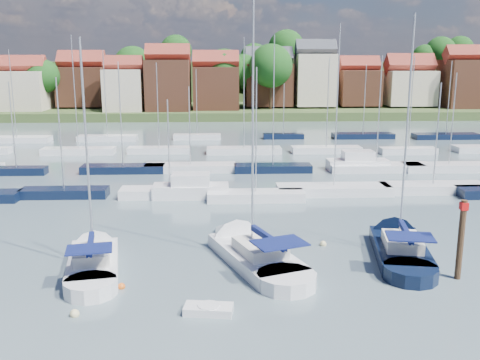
{
  "coord_description": "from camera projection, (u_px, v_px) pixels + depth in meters",
  "views": [
    {
      "loc": [
        -2.77,
        -28.36,
        12.47
      ],
      "look_at": [
        -0.99,
        14.0,
        2.95
      ],
      "focal_mm": 40.0,
      "sensor_mm": 36.0,
      "label": 1
    }
  ],
  "objects": [
    {
      "name": "sailboat_left",
      "position": [
        94.0,
        258.0,
        33.55
      ],
      "size": [
        4.81,
        11.32,
        14.95
      ],
      "rotation": [
        0.0,
        0.0,
        1.75
      ],
      "color": "silver",
      "rests_on": "ground"
    },
    {
      "name": "buoy_d",
      "position": [
        283.0,
        298.0,
        28.67
      ],
      "size": [
        0.5,
        0.5,
        0.5
      ],
      "primitive_type": "sphere",
      "color": "beige",
      "rests_on": "ground"
    },
    {
      "name": "buoy_e",
      "position": [
        323.0,
        245.0,
        36.81
      ],
      "size": [
        0.45,
        0.45,
        0.45
      ],
      "primitive_type": "sphere",
      "color": "beige",
      "rests_on": "ground"
    },
    {
      "name": "ground",
      "position": [
        239.0,
        158.0,
        69.49
      ],
      "size": [
        260.0,
        260.0,
        0.0
      ],
      "primitive_type": "plane",
      "color": "#4C5F68",
      "rests_on": "ground"
    },
    {
      "name": "far_shore_town",
      "position": [
        234.0,
        87.0,
        158.91
      ],
      "size": [
        212.46,
        90.0,
        22.27
      ],
      "color": "#3C4D26",
      "rests_on": "ground"
    },
    {
      "name": "buoy_c",
      "position": [
        122.0,
        288.0,
        29.89
      ],
      "size": [
        0.43,
        0.43,
        0.43
      ],
      "primitive_type": "sphere",
      "color": "#D85914",
      "rests_on": "ground"
    },
    {
      "name": "timber_piling",
      "position": [
        459.0,
        255.0,
        30.9
      ],
      "size": [
        0.4,
        0.4,
        6.99
      ],
      "color": "#4C331E",
      "rests_on": "ground"
    },
    {
      "name": "sailboat_centre",
      "position": [
        245.0,
        249.0,
        35.17
      ],
      "size": [
        7.78,
        13.36,
        17.56
      ],
      "rotation": [
        0.0,
        0.0,
        1.93
      ],
      "color": "silver",
      "rests_on": "ground"
    },
    {
      "name": "marina_field",
      "position": [
        257.0,
        162.0,
        64.74
      ],
      "size": [
        79.62,
        41.41,
        15.93
      ],
      "color": "silver",
      "rests_on": "ground"
    },
    {
      "name": "tender",
      "position": [
        209.0,
        309.0,
        26.91
      ],
      "size": [
        2.58,
        1.46,
        0.53
      ],
      "rotation": [
        0.0,
        0.0,
        -0.14
      ],
      "color": "silver",
      "rests_on": "ground"
    },
    {
      "name": "sailboat_navy",
      "position": [
        397.0,
        244.0,
        36.11
      ],
      "size": [
        5.22,
        12.36,
        16.59
      ],
      "rotation": [
        0.0,
        0.0,
        1.39
      ],
      "color": "black",
      "rests_on": "ground"
    },
    {
      "name": "buoy_b",
      "position": [
        75.0,
        316.0,
        26.66
      ],
      "size": [
        0.49,
        0.49,
        0.49
      ],
      "primitive_type": "sphere",
      "color": "beige",
      "rests_on": "ground"
    }
  ]
}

